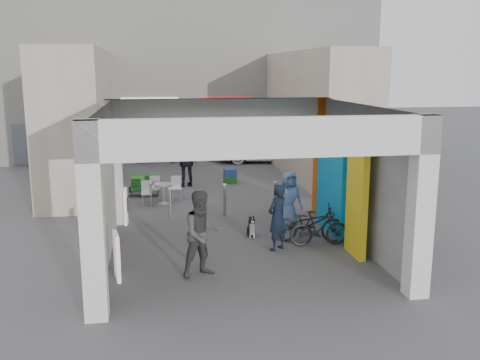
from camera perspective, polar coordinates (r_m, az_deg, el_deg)
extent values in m
plane|color=#505155|center=(13.87, -0.88, -6.37)|extent=(90.00, 90.00, 0.00)
cube|color=silver|center=(9.45, -15.50, -4.41)|extent=(0.40, 0.40, 3.50)
cube|color=silver|center=(15.29, -13.23, 1.79)|extent=(0.40, 0.40, 3.50)
cube|color=silver|center=(10.61, 18.72, -2.85)|extent=(0.40, 0.40, 3.50)
cube|color=#C64E0B|center=(16.03, 8.70, 2.42)|extent=(0.40, 0.40, 3.50)
plane|color=silver|center=(12.35, -14.09, -0.58)|extent=(0.00, 6.40, 6.40)
plane|color=#A4A5AA|center=(13.26, 12.69, 0.32)|extent=(0.00, 6.40, 6.40)
cube|color=#0D92DB|center=(14.32, 9.73, -0.15)|extent=(0.15, 2.00, 2.80)
cube|color=yellow|center=(12.68, 12.37, -1.80)|extent=(0.15, 1.00, 2.80)
plane|color=silver|center=(12.22, -0.23, 7.94)|extent=(6.40, 6.40, 0.00)
cube|color=silver|center=(15.25, -2.06, 7.37)|extent=(6.40, 0.30, 0.70)
cube|color=silver|center=(9.27, 2.79, 4.54)|extent=(6.40, 0.30, 0.70)
cube|color=white|center=(15.43, -2.14, 7.23)|extent=(4.20, 0.05, 0.55)
cube|color=silver|center=(27.11, -5.37, 11.03)|extent=(18.00, 4.00, 8.00)
cube|color=#515966|center=(25.28, -4.91, 4.17)|extent=(16.20, 0.06, 1.80)
cube|color=white|center=(25.04, -9.60, 8.12)|extent=(2.60, 0.06, 0.50)
cube|color=red|center=(25.28, -1.56, 8.31)|extent=(2.20, 0.06, 0.50)
cube|color=#C1B2A0|center=(20.77, -16.52, 6.26)|extent=(2.00, 9.00, 5.00)
cube|color=#C1B2A0|center=(21.60, 8.06, 6.82)|extent=(2.00, 9.00, 5.00)
cylinder|color=gray|center=(15.82, -7.45, -2.49)|extent=(0.09, 0.09, 0.90)
cylinder|color=gray|center=(16.00, -1.68, -2.14)|extent=(0.09, 0.09, 0.95)
cylinder|color=gray|center=(16.15, 3.78, -1.96)|extent=(0.09, 0.09, 0.98)
cube|color=white|center=(11.50, -13.00, -7.93)|extent=(0.17, 0.56, 1.00)
cube|color=red|center=(11.48, -12.81, -7.69)|extent=(0.10, 0.39, 0.40)
cube|color=white|center=(15.50, -12.10, -2.76)|extent=(0.09, 0.55, 1.00)
cube|color=red|center=(15.48, -11.96, -2.58)|extent=(0.05, 0.39, 0.40)
cylinder|color=#9D9DA2|center=(17.59, -8.17, -1.49)|extent=(0.05, 0.05, 0.64)
cylinder|color=#9D9DA2|center=(17.67, -8.14, -2.47)|extent=(0.39, 0.39, 0.02)
cylinder|color=#9D9DA2|center=(17.52, -8.20, -0.47)|extent=(0.62, 0.62, 0.04)
cube|color=#9D9DA2|center=(17.45, -9.90, -2.06)|extent=(0.34, 0.34, 0.40)
cube|color=#9D9DA2|center=(17.51, -9.94, -0.68)|extent=(0.34, 0.04, 0.40)
cube|color=#9D9DA2|center=(18.07, -6.78, -1.49)|extent=(0.34, 0.34, 0.40)
cube|color=#9D9DA2|center=(18.14, -6.83, -0.16)|extent=(0.34, 0.04, 0.40)
cube|color=#9D9DA2|center=(18.14, -9.04, -1.51)|extent=(0.34, 0.34, 0.40)
cube|color=#9D9DA2|center=(18.21, -9.08, -0.18)|extent=(0.34, 0.04, 0.40)
cube|color=black|center=(18.86, -10.13, -1.24)|extent=(1.07, 0.53, 0.27)
cube|color=#1B5919|center=(18.70, -10.15, -0.93)|extent=(0.89, 0.31, 0.16)
cube|color=#1B5919|center=(18.80, -10.16, -0.32)|extent=(0.89, 0.31, 0.16)
cube|color=#1B5919|center=(18.89, -10.18, 0.30)|extent=(0.89, 0.31, 0.16)
cube|color=#1B5919|center=(20.58, -1.07, 0.05)|extent=(0.50, 0.41, 0.28)
cube|color=#274292|center=(20.53, -1.07, 0.81)|extent=(0.50, 0.41, 0.28)
cube|color=black|center=(14.16, 1.17, -5.53)|extent=(0.21, 0.28, 0.21)
cube|color=black|center=(14.00, 1.26, -5.05)|extent=(0.17, 0.14, 0.32)
cube|color=white|center=(13.94, 1.32, -5.28)|extent=(0.13, 0.03, 0.30)
cylinder|color=white|center=(13.98, 1.11, -5.69)|extent=(0.04, 0.04, 0.25)
cylinder|color=white|center=(14.00, 1.50, -5.67)|extent=(0.04, 0.04, 0.25)
sphere|color=black|center=(13.93, 1.28, -4.30)|extent=(0.17, 0.17, 0.17)
cube|color=white|center=(13.85, 1.34, -4.47)|extent=(0.07, 0.11, 0.05)
cone|color=black|center=(13.94, 1.07, -3.96)|extent=(0.06, 0.06, 0.07)
cone|color=black|center=(13.95, 1.43, -3.94)|extent=(0.06, 0.06, 0.07)
imported|color=black|center=(12.91, 4.00, -4.01)|extent=(0.71, 0.67, 1.62)
imported|color=#3E3E40|center=(11.29, -4.03, -5.74)|extent=(1.09, 0.97, 1.85)
imported|color=#6183BC|center=(14.75, 5.21, -2.09)|extent=(0.87, 0.66, 1.59)
imported|color=black|center=(19.94, -5.70, 2.05)|extent=(1.22, 0.71, 1.95)
imported|color=black|center=(13.66, 7.39, -4.62)|extent=(1.95, 1.02, 0.97)
imported|color=black|center=(13.43, 8.45, -5.10)|extent=(1.50, 0.43, 0.90)
imported|color=white|center=(25.31, 2.32, 3.59)|extent=(4.44, 2.17, 1.46)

